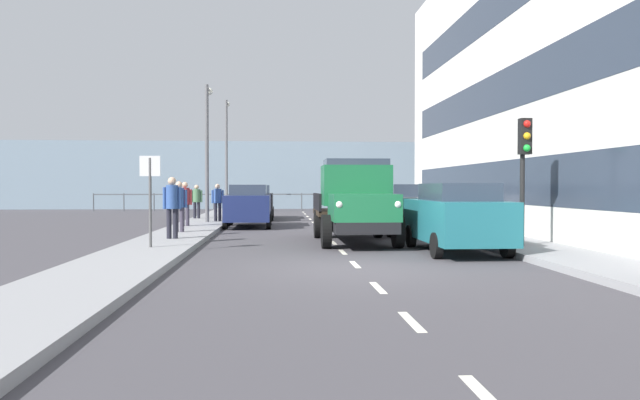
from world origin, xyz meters
The scene contains 22 objects.
ground_plane centered at (0.00, -8.83, 0.00)m, with size 80.00×80.00×0.00m, color #423F44.
sidewalk_left centered at (-4.76, -8.83, 0.07)m, with size 2.01×41.39×0.15m, color gray.
sidewalk_right centered at (4.76, -8.83, 0.07)m, with size 2.01×41.39×0.15m, color gray.
road_centreline_markings centered at (0.00, -8.04, 0.00)m, with size 0.12×37.30×0.01m.
building_terrace centered at (-9.53, -8.63, 5.47)m, with size 7.57×22.39×10.94m.
sea_horizon centered at (0.00, -32.53, 2.50)m, with size 80.00×0.80×5.00m, color gray.
seawall_railing centered at (0.00, -28.93, 0.92)m, with size 28.08×0.08×1.20m.
truck_vintage_green centered at (-0.63, -5.18, 1.18)m, with size 2.17×5.64×2.43m.
car_teal_kerbside_near centered at (-2.81, -2.72, 0.90)m, with size 1.83×4.19×1.72m.
car_grey_kerbside_1 centered at (-2.81, -8.42, 0.89)m, with size 1.76×4.06×1.72m.
car_silver_kerbside_2 centered at (-2.81, -14.12, 0.90)m, with size 1.91×4.18×1.72m.
car_navy_oppositeside_0 centered at (2.81, -12.36, 0.89)m, with size 1.84×3.90×1.72m.
car_black_oppositeside_1 centered at (2.81, -18.05, 0.90)m, with size 1.94×4.59×1.72m.
pedestrian_couple_b centered at (4.65, -5.46, 1.19)m, with size 0.53×0.34×1.77m.
pedestrian_in_dark_coat centered at (4.86, -7.96, 1.13)m, with size 0.53×0.34×1.67m.
pedestrian_strolling centered at (5.14, -10.98, 1.13)m, with size 0.53×0.34×1.67m.
pedestrian_near_railing centered at (4.23, -14.07, 1.09)m, with size 0.53×0.34×1.61m.
pedestrian_with_bag centered at (5.44, -16.40, 1.07)m, with size 0.53×0.34×1.58m.
traffic_light_near centered at (-4.56, -2.71, 2.47)m, with size 0.28×0.41×3.20m.
lamp_post_promenade centered at (4.62, -13.76, 3.66)m, with size 0.32×1.14×5.82m.
lamp_post_far centered at (4.86, -26.08, 4.26)m, with size 0.32×1.14×6.97m.
street_sign centered at (4.76, -3.06, 1.68)m, with size 0.50×0.07×2.25m.
Camera 1 is at (1.61, 11.75, 1.64)m, focal length 33.22 mm.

